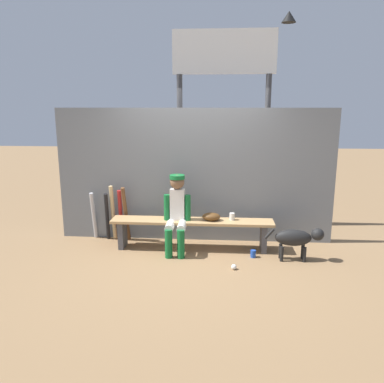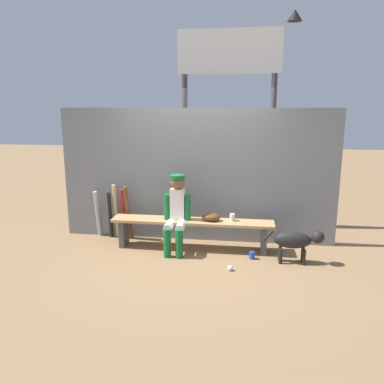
% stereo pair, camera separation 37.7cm
% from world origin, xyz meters
% --- Properties ---
extents(ground_plane, '(30.00, 30.00, 0.00)m').
position_xyz_m(ground_plane, '(0.00, 0.00, 0.00)').
color(ground_plane, olive).
extents(chainlink_fence, '(4.48, 0.03, 2.16)m').
position_xyz_m(chainlink_fence, '(0.00, 0.44, 1.08)').
color(chainlink_fence, slate).
rests_on(chainlink_fence, ground_plane).
extents(dugout_bench, '(2.50, 0.36, 0.47)m').
position_xyz_m(dugout_bench, '(0.00, 0.00, 0.37)').
color(dugout_bench, tan).
rests_on(dugout_bench, ground_plane).
extents(player_seated, '(0.41, 0.55, 1.17)m').
position_xyz_m(player_seated, '(-0.22, -0.11, 0.64)').
color(player_seated, silver).
rests_on(player_seated, ground_plane).
extents(baseball_glove, '(0.28, 0.20, 0.12)m').
position_xyz_m(baseball_glove, '(0.30, 0.00, 0.53)').
color(baseball_glove, '#593819').
rests_on(baseball_glove, dugout_bench).
extents(bat_wood_dark, '(0.11, 0.25, 0.93)m').
position_xyz_m(bat_wood_dark, '(-1.10, 0.27, 0.46)').
color(bat_wood_dark, brown).
rests_on(bat_wood_dark, ground_plane).
extents(bat_aluminum_red, '(0.07, 0.17, 0.86)m').
position_xyz_m(bat_aluminum_red, '(-1.21, 0.33, 0.43)').
color(bat_aluminum_red, '#B22323').
rests_on(bat_aluminum_red, ground_plane).
extents(bat_wood_natural, '(0.08, 0.17, 0.93)m').
position_xyz_m(bat_wood_natural, '(-1.33, 0.33, 0.46)').
color(bat_wood_natural, tan).
rests_on(bat_wood_natural, ground_plane).
extents(bat_aluminum_black, '(0.10, 0.19, 0.80)m').
position_xyz_m(bat_aluminum_black, '(-1.43, 0.31, 0.40)').
color(bat_aluminum_black, black).
rests_on(bat_aluminum_black, ground_plane).
extents(bat_aluminum_silver, '(0.06, 0.20, 0.81)m').
position_xyz_m(bat_aluminum_silver, '(-1.67, 0.36, 0.40)').
color(bat_aluminum_silver, '#B7B7BC').
rests_on(bat_aluminum_silver, ground_plane).
extents(baseball, '(0.07, 0.07, 0.07)m').
position_xyz_m(baseball, '(0.63, -0.73, 0.04)').
color(baseball, white).
rests_on(baseball, ground_plane).
extents(cup_on_ground, '(0.08, 0.08, 0.11)m').
position_xyz_m(cup_on_ground, '(0.93, -0.28, 0.06)').
color(cup_on_ground, '#1E47AD').
rests_on(cup_on_ground, ground_plane).
extents(cup_on_bench, '(0.08, 0.08, 0.11)m').
position_xyz_m(cup_on_bench, '(0.62, 0.05, 0.53)').
color(cup_on_bench, silver).
rests_on(cup_on_bench, dugout_bench).
extents(scoreboard, '(2.06, 0.27, 3.71)m').
position_xyz_m(scoreboard, '(0.52, 1.30, 2.58)').
color(scoreboard, '#3F3F42').
rests_on(scoreboard, ground_plane).
extents(dog, '(0.84, 0.20, 0.49)m').
position_xyz_m(dog, '(1.54, -0.33, 0.34)').
color(dog, black).
rests_on(dog, ground_plane).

